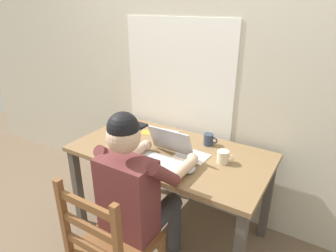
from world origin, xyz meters
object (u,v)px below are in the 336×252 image
(computer_mouse, at_px, (190,170))
(landscape_photo_print, at_px, (149,133))
(seated_person, at_px, (138,191))
(coffee_mug_white, at_px, (223,157))
(desk, at_px, (170,161))
(book_stack_main, at_px, (167,138))
(wooden_chair, at_px, (111,248))
(laptop, at_px, (163,155))
(coffee_mug_dark, at_px, (209,140))

(computer_mouse, bearing_deg, landscape_photo_print, 147.85)
(landscape_photo_print, bearing_deg, seated_person, -79.24)
(computer_mouse, bearing_deg, coffee_mug_white, 59.15)
(desk, height_order, coffee_mug_white, coffee_mug_white)
(computer_mouse, distance_m, book_stack_main, 0.45)
(wooden_chair, xyz_separation_m, laptop, (-0.01, 0.58, 0.34))
(desk, bearing_deg, seated_person, -83.69)
(laptop, xyz_separation_m, computer_mouse, (0.22, -0.03, -0.03))
(coffee_mug_white, relative_size, coffee_mug_dark, 1.07)
(wooden_chair, relative_size, computer_mouse, 9.32)
(desk, relative_size, book_stack_main, 7.37)
(computer_mouse, height_order, coffee_mug_white, coffee_mug_white)
(book_stack_main, bearing_deg, computer_mouse, -38.70)
(book_stack_main, bearing_deg, desk, -49.27)
(wooden_chair, relative_size, coffee_mug_white, 7.81)
(wooden_chair, xyz_separation_m, coffee_mug_white, (0.35, 0.78, 0.33))
(desk, relative_size, wooden_chair, 1.57)
(desk, relative_size, coffee_mug_white, 12.25)
(wooden_chair, bearing_deg, desk, 93.93)
(desk, xyz_separation_m, seated_person, (0.05, -0.46, 0.03))
(computer_mouse, relative_size, coffee_mug_white, 0.84)
(coffee_mug_white, bearing_deg, desk, -174.20)
(book_stack_main, bearing_deg, wooden_chair, -80.81)
(laptop, relative_size, computer_mouse, 3.30)
(laptop, relative_size, coffee_mug_dark, 2.95)
(wooden_chair, height_order, coffee_mug_dark, wooden_chair)
(laptop, bearing_deg, coffee_mug_white, 29.05)
(coffee_mug_white, xyz_separation_m, book_stack_main, (-0.49, 0.06, 0.00))
(coffee_mug_dark, relative_size, landscape_photo_print, 0.86)
(wooden_chair, height_order, coffee_mug_white, wooden_chair)
(seated_person, relative_size, laptop, 3.75)
(desk, height_order, computer_mouse, computer_mouse)
(wooden_chair, height_order, laptop, laptop)
(computer_mouse, xyz_separation_m, book_stack_main, (-0.35, 0.28, 0.03))
(coffee_mug_white, distance_m, coffee_mug_dark, 0.28)
(wooden_chair, relative_size, laptop, 2.83)
(laptop, bearing_deg, computer_mouse, -6.60)
(laptop, xyz_separation_m, coffee_mug_dark, (0.16, 0.40, -0.01))
(laptop, relative_size, coffee_mug_white, 2.77)
(coffee_mug_white, height_order, landscape_photo_print, coffee_mug_white)
(wooden_chair, relative_size, book_stack_main, 4.70)
(wooden_chair, relative_size, coffee_mug_dark, 8.33)
(laptop, bearing_deg, seated_person, -88.69)
(laptop, relative_size, book_stack_main, 1.66)
(seated_person, distance_m, laptop, 0.32)
(seated_person, bearing_deg, coffee_mug_dark, 77.33)
(desk, bearing_deg, landscape_photo_print, 149.97)
(wooden_chair, distance_m, landscape_photo_print, 1.03)
(computer_mouse, distance_m, coffee_mug_dark, 0.43)
(seated_person, relative_size, landscape_photo_print, 9.52)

